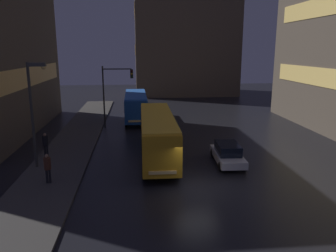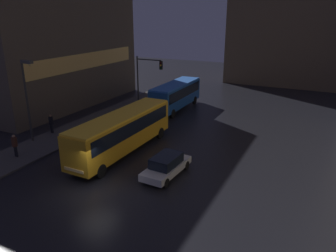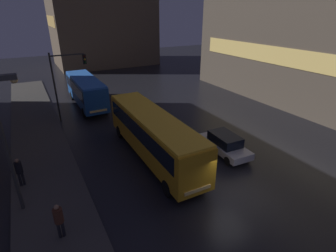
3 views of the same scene
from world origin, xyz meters
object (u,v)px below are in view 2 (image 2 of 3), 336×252
(bus_near, at_px, (122,129))
(car_taxi, at_px, (166,165))
(street_lamp_sidewalk, at_px, (27,88))
(traffic_light_main, at_px, (146,76))
(pedestrian_near, at_px, (51,122))
(pedestrian_mid, at_px, (15,143))
(bus_far, at_px, (176,93))

(bus_near, relative_size, car_taxi, 2.54)
(bus_near, relative_size, street_lamp_sidewalk, 1.61)
(traffic_light_main, distance_m, street_lamp_sidewalk, 12.93)
(car_taxi, bearing_deg, pedestrian_near, -7.83)
(traffic_light_main, xyz_separation_m, street_lamp_sidewalk, (-4.44, -12.13, 0.59))
(car_taxi, height_order, street_lamp_sidewalk, street_lamp_sidewalk)
(bus_near, height_order, street_lamp_sidewalk, street_lamp_sidewalk)
(pedestrian_near, height_order, traffic_light_main, traffic_light_main)
(bus_near, bearing_deg, pedestrian_mid, 34.84)
(pedestrian_near, bearing_deg, bus_far, 44.26)
(pedestrian_near, bearing_deg, traffic_light_main, 47.18)
(traffic_light_main, bearing_deg, car_taxi, -54.74)
(car_taxi, bearing_deg, pedestrian_mid, 15.87)
(car_taxi, bearing_deg, bus_near, -18.66)
(bus_near, bearing_deg, bus_far, -82.50)
(traffic_light_main, bearing_deg, pedestrian_mid, -101.70)
(pedestrian_mid, bearing_deg, bus_near, -158.80)
(bus_far, distance_m, pedestrian_near, 14.67)
(pedestrian_mid, xyz_separation_m, street_lamp_sidewalk, (-1.30, 3.03, 3.65))
(pedestrian_mid, bearing_deg, traffic_light_main, -114.49)
(bus_near, relative_size, bus_far, 1.23)
(bus_near, height_order, bus_far, bus_near)
(bus_near, xyz_separation_m, car_taxi, (4.95, -1.96, -1.28))
(car_taxi, xyz_separation_m, street_lamp_sidewalk, (-13.22, 0.29, 4.16))
(bus_near, xyz_separation_m, bus_far, (-1.57, 13.52, -0.10))
(street_lamp_sidewalk, bearing_deg, bus_near, 11.41)
(street_lamp_sidewalk, bearing_deg, traffic_light_main, 69.91)
(car_taxi, relative_size, street_lamp_sidewalk, 0.63)
(street_lamp_sidewalk, bearing_deg, car_taxi, -1.26)
(bus_far, relative_size, street_lamp_sidewalk, 1.31)
(bus_near, bearing_deg, street_lamp_sidewalk, 12.27)
(street_lamp_sidewalk, bearing_deg, pedestrian_mid, -66.82)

